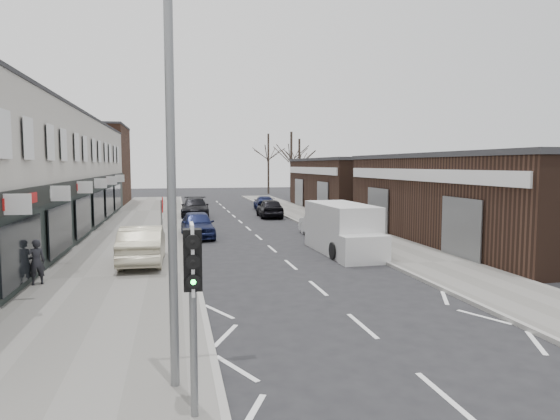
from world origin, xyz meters
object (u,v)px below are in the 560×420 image
pedestrian (36,262)px  parked_car_right_c (264,203)px  sedan_on_pavement (142,244)px  parked_car_right_a (320,224)px  parked_car_left_a (197,224)px  parked_car_right_b (270,208)px  street_lamp (181,136)px  white_van (343,230)px  warning_sign (162,210)px  parked_car_left_b (195,208)px  traffic_light (193,275)px

pedestrian → parked_car_right_c: bearing=-138.4°
sedan_on_pavement → parked_car_right_a: (9.45, 6.54, -0.18)m
parked_car_left_a → sedan_on_pavement: bearing=-110.2°
parked_car_right_b → parked_car_left_a: bearing=60.8°
street_lamp → parked_car_left_a: (1.13, 19.44, -3.87)m
pedestrian → white_van: bearing=175.8°
white_van → parked_car_right_a: size_ratio=1.37×
warning_sign → white_van: warning_sign is taller
street_lamp → sedan_on_pavement: 12.45m
white_van → parked_car_right_c: bearing=87.2°
pedestrian → parked_car_right_c: 29.93m
sedan_on_pavement → pedestrian: 4.44m
street_lamp → parked_car_right_a: size_ratio=1.84×
street_lamp → parked_car_left_b: 30.94m
white_van → parked_car_right_b: bearing=89.4°
sedan_on_pavement → parked_car_left_a: size_ratio=1.07×
street_lamp → parked_car_right_a: street_lamp is taller
street_lamp → pedestrian: bearing=118.1°
sedan_on_pavement → parked_car_left_b: (2.88, 18.87, -0.14)m
white_van → parked_car_left_a: bearing=133.3°
traffic_light → parked_car_right_b: (7.07, 30.52, -1.67)m
traffic_light → sedan_on_pavement: bearing=96.8°
parked_car_left_a → parked_car_right_b: bearing=56.7°
traffic_light → sedan_on_pavement: size_ratio=0.66×
parked_car_left_a → parked_car_right_a: bearing=-10.8°
warning_sign → white_van: size_ratio=0.45×
parked_car_right_a → sedan_on_pavement: bearing=35.0°
parked_car_right_b → parked_car_left_b: bearing=-11.0°
parked_car_left_a → parked_car_right_a: (6.90, -1.11, -0.03)m
white_van → parked_car_right_a: 5.32m
sedan_on_pavement → parked_car_right_b: sedan_on_pavement is taller
sedan_on_pavement → warning_sign: bearing=-127.3°
warning_sign → sedan_on_pavement: warning_sign is taller
street_lamp → warning_sign: (-0.63, 12.80, -2.42)m
street_lamp → traffic_light: bearing=-84.1°
traffic_light → parked_car_right_b: size_ratio=0.71×
traffic_light → parked_car_left_a: bearing=87.2°
sedan_on_pavement → parked_car_right_b: 19.52m
pedestrian → parked_car_left_a: bearing=-142.0°
sedan_on_pavement → parked_car_right_c: (9.36, 24.11, -0.26)m
traffic_light → parked_car_right_b: bearing=77.0°
parked_car_left_b → street_lamp: bearing=-90.2°
parked_car_right_c → pedestrian: bearing=70.9°
warning_sign → parked_car_right_a: warning_sign is taller
pedestrian → parked_car_right_b: bearing=-143.5°
traffic_light → white_van: size_ratio=0.52×
street_lamp → parked_car_right_b: 30.42m
parked_car_right_b → parked_car_right_c: bearing=-94.0°
white_van → parked_car_right_c: white_van is taller
white_van → parked_car_right_a: bearing=83.1°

